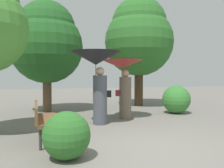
{
  "coord_description": "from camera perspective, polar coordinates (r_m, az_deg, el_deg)",
  "views": [
    {
      "loc": [
        -1.79,
        -4.45,
        1.48
      ],
      "look_at": [
        0.0,
        2.77,
        1.17
      ],
      "focal_mm": 37.3,
      "sensor_mm": 36.0,
      "label": 1
    }
  ],
  "objects": [
    {
      "name": "bush_path_left",
      "position": [
        9.13,
        15.48,
        -3.67
      ],
      "size": [
        1.05,
        1.05,
        1.05
      ],
      "primitive_type": "sphere",
      "color": "#387F33",
      "rests_on": "ground"
    },
    {
      "name": "ground_plane",
      "position": [
        5.03,
        7.9,
        -14.75
      ],
      "size": [
        40.0,
        40.0,
        0.0
      ],
      "primitive_type": "plane",
      "color": "slate"
    },
    {
      "name": "tree_near_left",
      "position": [
        9.66,
        -15.74,
        9.99
      ],
      "size": [
        2.86,
        2.86,
        4.37
      ],
      "color": "brown",
      "rests_on": "ground"
    },
    {
      "name": "park_bench",
      "position": [
        5.44,
        -16.4,
        -7.96
      ],
      "size": [
        0.6,
        1.53,
        0.83
      ],
      "rotation": [
        0.0,
        0.0,
        1.64
      ],
      "color": "#38383D",
      "rests_on": "ground"
    },
    {
      "name": "person_right",
      "position": [
        7.68,
        2.7,
        2.46
      ],
      "size": [
        1.38,
        1.38,
        1.95
      ],
      "rotation": [
        0.0,
        0.0,
        1.61
      ],
      "color": "#6B5B4C",
      "rests_on": "ground"
    },
    {
      "name": "tree_near_right",
      "position": [
        11.12,
        6.62,
        11.54
      ],
      "size": [
        3.18,
        3.18,
        5.06
      ],
      "color": "#42301E",
      "rests_on": "ground"
    },
    {
      "name": "person_left",
      "position": [
        6.84,
        -3.73,
        3.93
      ],
      "size": [
        1.44,
        1.44,
        2.15
      ],
      "rotation": [
        0.0,
        0.0,
        1.61
      ],
      "color": "#474C56",
      "rests_on": "ground"
    },
    {
      "name": "bush_path_right",
      "position": [
        4.21,
        -11.06,
        -12.23
      ],
      "size": [
        0.84,
        0.84,
        0.84
      ],
      "primitive_type": "sphere",
      "color": "#2D6B28",
      "rests_on": "ground"
    }
  ]
}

